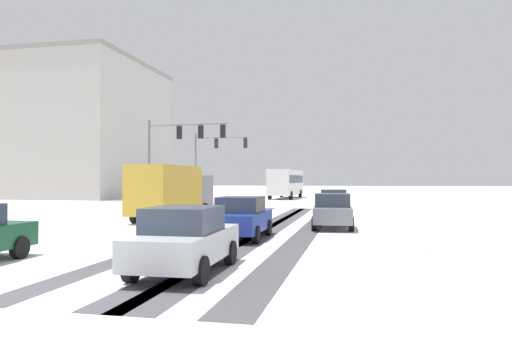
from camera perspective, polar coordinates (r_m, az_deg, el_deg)
The scene contains 15 objects.
ground_plane at distance 10.62m, azimuth -22.07°, elevation -13.44°, with size 300.00×300.00×0.00m, color white.
wheel_track_left_lane at distance 22.17m, azimuth 6.65°, elevation -6.96°, with size 0.95×29.39×0.01m, color #4C4C51.
wheel_track_right_lane at distance 22.49m, azimuth 0.86°, elevation -6.88°, with size 0.96×29.39×0.01m, color #4C4C51.
wheel_track_center at distance 23.02m, azimuth -4.56°, elevation -6.74°, with size 0.82×29.39×0.01m, color #4C4C51.
wheel_track_oncoming at distance 22.39m, azimuth 2.33°, elevation -6.91°, with size 0.99×29.39×0.01m, color #4C4C51.
sidewalk_kerb_right at distance 21.18m, azimuth 23.76°, elevation -7.00°, with size 4.00×29.39×0.12m, color white.
traffic_signal_near_left at distance 33.52m, azimuth -9.23°, elevation 3.24°, with size 5.99×0.64×6.50m.
traffic_signal_far_left at distance 43.34m, azimuth -5.16°, elevation 2.01°, with size 5.06×0.41×6.50m.
car_yellow_cab_lead at distance 30.47m, azimuth 9.38°, elevation -3.80°, with size 1.96×4.16×1.62m.
car_grey_second at distance 22.29m, azimuth 9.21°, elevation -4.83°, with size 2.02×4.19×1.62m.
car_blue_third at distance 18.18m, azimuth -1.76°, elevation -5.70°, with size 1.87×4.12×1.62m.
car_silver_fourth at distance 11.76m, azimuth -8.58°, elevation -8.24°, with size 1.87×4.12×1.62m.
bus_oncoming at distance 56.22m, azimuth 3.68°, elevation -1.35°, with size 2.92×11.07×3.38m.
box_truck_delivery at distance 26.87m, azimuth -10.06°, elevation -2.43°, with size 2.53×7.48×3.02m.
office_building_far_left_block at distance 66.51m, azimuth -22.19°, elevation 4.45°, with size 22.07×19.81×17.13m.
Camera 1 is at (5.79, -8.60, 2.29)m, focal length 33.09 mm.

